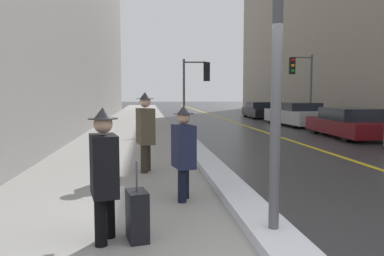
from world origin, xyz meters
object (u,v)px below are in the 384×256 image
(pedestrian_trailing, at_px, (104,170))
(parked_car_silver, at_px, (296,114))
(pedestrian_in_fedora, at_px, (145,129))
(rolling_suitcase, at_px, (137,216))
(traffic_light_near, at_px, (198,79))
(pedestrian_in_glasses, at_px, (184,149))
(traffic_light_far, at_px, (300,74))
(parked_car_black, at_px, (260,110))
(parked_car_maroon, at_px, (349,123))
(lamp_post, at_px, (278,20))

(pedestrian_trailing, xyz_separation_m, parked_car_silver, (8.61, 15.29, -0.25))
(pedestrian_in_fedora, height_order, rolling_suitcase, pedestrian_in_fedora)
(traffic_light_near, relative_size, pedestrian_in_glasses, 2.20)
(traffic_light_near, distance_m, traffic_light_far, 6.03)
(traffic_light_near, distance_m, pedestrian_in_glasses, 12.38)
(traffic_light_near, height_order, parked_car_black, traffic_light_near)
(traffic_light_near, bearing_deg, traffic_light_far, 20.70)
(traffic_light_near, distance_m, parked_car_maroon, 7.08)
(parked_car_maroon, relative_size, parked_car_black, 1.07)
(parked_car_maroon, height_order, parked_car_silver, parked_car_silver)
(traffic_light_far, bearing_deg, traffic_light_near, 16.72)
(lamp_post, xyz_separation_m, traffic_light_far, (6.81, 15.54, 0.23))
(traffic_light_near, height_order, pedestrian_in_glasses, traffic_light_near)
(pedestrian_in_glasses, relative_size, pedestrian_in_fedora, 0.87)
(traffic_light_far, xyz_separation_m, rolling_suitcase, (-8.39, -15.36, -2.48))
(pedestrian_trailing, relative_size, pedestrian_in_glasses, 1.02)
(lamp_post, relative_size, parked_car_maroon, 0.89)
(pedestrian_in_fedora, distance_m, parked_car_silver, 14.02)
(parked_car_maroon, distance_m, rolling_suitcase, 12.64)
(pedestrian_in_fedora, bearing_deg, pedestrian_in_glasses, 2.02)
(pedestrian_in_glasses, bearing_deg, traffic_light_near, 158.35)
(lamp_post, relative_size, traffic_light_near, 1.23)
(parked_car_silver, bearing_deg, pedestrian_in_glasses, 149.08)
(lamp_post, bearing_deg, traffic_light_near, 85.78)
(traffic_light_far, distance_m, pedestrian_in_glasses, 15.90)
(parked_car_silver, bearing_deg, rolling_suitcase, 149.56)
(parked_car_silver, distance_m, rolling_suitcase, 17.38)
(traffic_light_far, relative_size, parked_car_maroon, 0.82)
(pedestrian_trailing, relative_size, rolling_suitcase, 1.66)
(parked_car_silver, bearing_deg, pedestrian_in_fedora, 142.31)
(parked_car_black, bearing_deg, pedestrian_in_fedora, 157.92)
(parked_car_maroon, bearing_deg, pedestrian_trailing, 141.93)
(traffic_light_near, distance_m, pedestrian_trailing, 14.09)
(rolling_suitcase, bearing_deg, parked_car_silver, 139.04)
(parked_car_black, bearing_deg, traffic_light_far, -176.44)
(traffic_light_far, distance_m, rolling_suitcase, 17.68)
(traffic_light_far, height_order, parked_car_maroon, traffic_light_far)
(pedestrian_in_glasses, xyz_separation_m, parked_car_black, (7.56, 20.32, -0.29))
(pedestrian_trailing, bearing_deg, parked_car_black, 145.79)
(pedestrian_in_glasses, distance_m, parked_car_maroon, 11.00)
(parked_car_maroon, xyz_separation_m, rolling_suitcase, (-8.13, -9.68, -0.25))
(lamp_post, bearing_deg, rolling_suitcase, 173.37)
(traffic_light_far, bearing_deg, lamp_post, 67.08)
(traffic_light_near, bearing_deg, parked_car_silver, 20.67)
(parked_car_silver, relative_size, rolling_suitcase, 5.22)
(rolling_suitcase, bearing_deg, pedestrian_in_fedora, 166.02)
(lamp_post, height_order, pedestrian_in_glasses, lamp_post)
(lamp_post, height_order, parked_car_black, lamp_post)
(pedestrian_trailing, bearing_deg, parked_car_maroon, 125.98)
(pedestrian_trailing, bearing_deg, rolling_suitcase, 74.50)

